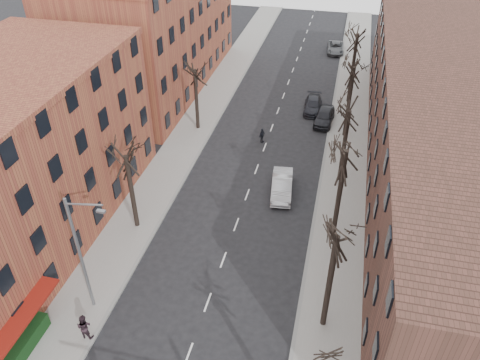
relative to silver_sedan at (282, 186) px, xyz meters
The scene contains 20 objects.
sidewalk_left 14.84m from the silver_sedan, 137.08° to the left, with size 4.00×90.00×0.15m, color gray.
sidewalk_right 11.35m from the silver_sedan, 62.98° to the left, with size 4.00×90.00×0.15m, color gray.
building_left_far 27.54m from the silver_sedan, 134.64° to the left, with size 12.00×28.00×14.00m, color brown.
building_right 14.71m from the silver_sedan, 21.18° to the left, with size 12.00×50.00×10.00m, color #4D2D24.
awning_left 22.55m from the silver_sedan, 122.95° to the right, with size 1.20×7.00×0.15m, color maroon.
hedge 23.43m from the silver_sedan, 121.82° to the right, with size 0.80×6.00×1.00m, color #133714.
tree_right_b 13.78m from the silver_sedan, 69.81° to the right, with size 5.20×5.20×10.80m, color black, non-canonical shape.
tree_right_c 6.87m from the silver_sedan, 45.96° to the right, with size 5.20×5.20×11.60m, color black, non-canonical shape.
tree_right_d 5.72m from the silver_sedan, 33.09° to the left, with size 5.20×5.20×10.00m, color black, non-canonical shape.
tree_right_e 12.09m from the silver_sedan, 66.84° to the left, with size 5.20×5.20×10.80m, color black, non-canonical shape.
tree_right_f 19.69m from the silver_sedan, 76.04° to the left, with size 5.20×5.20×11.60m, color black, non-canonical shape.
tree_left_a 12.56m from the silver_sedan, 146.54° to the right, with size 5.20×5.20×9.50m, color black, non-canonical shape.
tree_left_b 13.88m from the silver_sedan, 138.98° to the left, with size 5.20×5.20×9.50m, color black, non-canonical shape.
streetlight 18.37m from the silver_sedan, 123.54° to the right, with size 2.45×0.22×9.03m.
silver_sedan is the anchor object (origin of this frame).
parked_car_near 13.70m from the silver_sedan, 79.72° to the left, with size 1.87×4.65×1.59m, color black.
parked_car_mid 16.08m from the silver_sedan, 86.63° to the left, with size 1.91×4.69×1.36m, color black.
parked_car_far 35.03m from the silver_sedan, 86.46° to the left, with size 2.26×4.90×1.36m, color #53565A.
pedestrian_b 19.58m from the silver_sedan, 118.38° to the right, with size 0.90×0.70×1.86m, color black.
pedestrian_crossing 8.64m from the silver_sedan, 112.62° to the left, with size 0.91×0.38×1.56m, color black.
Camera 1 is at (6.79, -7.29, 24.84)m, focal length 35.00 mm.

